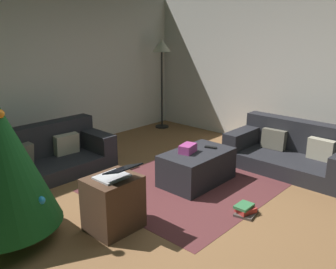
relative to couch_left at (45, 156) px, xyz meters
name	(u,v)px	position (x,y,z in m)	size (l,w,h in m)	color
ground_plane	(179,219)	(0.31, -2.25, -0.26)	(6.40, 6.40, 0.00)	brown
rear_partition	(28,75)	(0.31, 0.89, 1.04)	(6.40, 0.12, 2.60)	silver
corner_partition	(307,74)	(3.45, -2.25, 1.04)	(0.12, 6.40, 2.60)	silver
couch_left	(45,156)	(0.00, 0.00, 0.00)	(1.80, 0.87, 0.68)	#26262B
couch_right	(294,152)	(2.57, -2.54, -0.01)	(0.94, 1.80, 0.68)	#26262B
ottoman	(197,167)	(1.21, -1.78, -0.04)	(0.99, 0.60, 0.44)	#26262B
gift_box	(188,148)	(1.11, -1.71, 0.23)	(0.24, 0.16, 0.11)	#B23F8C
tv_remote	(211,147)	(1.46, -1.83, 0.19)	(0.05, 0.16, 0.02)	black
side_table	(113,203)	(-0.29, -1.87, 0.02)	(0.52, 0.44, 0.57)	#4C3323
laptop	(116,174)	(-0.29, -1.94, 0.37)	(0.32, 0.43, 0.19)	silver
book_stack	(245,210)	(0.89, -2.74, -0.21)	(0.29, 0.26, 0.12)	#4C423D
corner_lamp	(162,53)	(2.94, 0.49, 1.27)	(0.36, 0.36, 1.79)	black
area_rug	(196,182)	(1.21, -1.78, -0.26)	(2.60, 2.00, 0.01)	#5A2A2C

